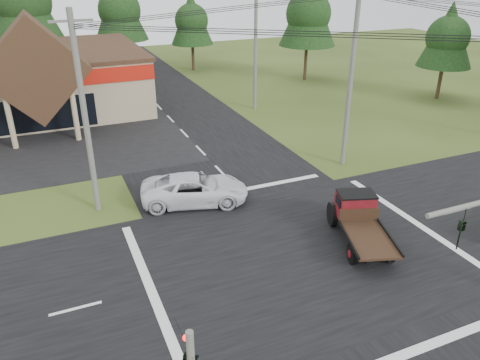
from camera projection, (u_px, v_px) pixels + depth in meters
ground at (297, 252)px, 21.98m from camera, size 120.00×120.00×0.00m
road_ns at (297, 252)px, 21.98m from camera, size 12.00×120.00×0.02m
road_ew at (297, 252)px, 21.98m from camera, size 120.00×12.00×0.02m
traffic_signal_corner at (189, 354)px, 11.71m from camera, size 0.53×2.48×4.40m
utility_pole_nw at (85, 115)px, 23.45m from camera, size 2.00×0.30×10.50m
utility_pole_ne at (351, 76)px, 28.96m from camera, size 2.00×0.30×11.50m
utility_pole_n at (256, 45)px, 40.64m from camera, size 2.00×0.30×11.20m
tree_row_d at (119, 8)px, 53.68m from camera, size 6.16×6.16×11.11m
tree_row_e at (191, 19)px, 55.46m from camera, size 5.04×5.04×9.09m
tree_side_ne at (309, 11)px, 50.16m from camera, size 6.16×6.16×11.11m
tree_side_e_near at (448, 35)px, 43.63m from camera, size 5.04×5.04×9.09m
antique_flatbed_truck at (362, 223)px, 22.20m from camera, size 3.61×5.69×2.23m
white_pickup at (195, 189)px, 26.16m from camera, size 6.46×4.25×1.65m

